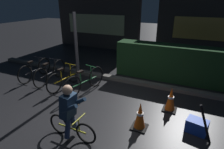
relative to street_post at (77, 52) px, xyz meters
The scene contains 15 objects.
ground_plane 2.16m from the street_post, 42.09° to the right, with size 40.00×40.00×0.00m, color black.
sidewalk_curb 2.02m from the street_post, 36.97° to the left, with size 12.00×0.24×0.12m, color #56544F.
hedge_row 3.70m from the street_post, 31.27° to the left, with size 4.80×0.70×1.28m, color #19381C.
storefront_left 5.80m from the street_post, 112.15° to the left, with size 5.18×0.54×4.35m.
storefront_right 7.41m from the street_post, 54.89° to the left, with size 5.81×0.54×4.56m.
street_post is the anchor object (origin of this frame).
parked_bike_leftmost 2.03m from the street_post, behind, with size 0.46×1.64×0.75m.
parked_bike_left_mid 1.40m from the street_post, behind, with size 0.46×1.71×0.79m.
parked_bike_center_left 0.97m from the street_post, 140.65° to the right, with size 0.46×1.64×0.76m.
parked_bike_center_right 0.99m from the street_post, 31.21° to the right, with size 0.50×1.70×0.80m.
traffic_cone_near 3.00m from the street_post, 27.00° to the right, with size 0.36×0.36×0.66m.
traffic_cone_far 3.20m from the street_post, ahead, with size 0.36×0.36×0.66m.
blue_crate 4.00m from the street_post, 13.49° to the right, with size 0.44×0.32×0.30m, color #193DB7.
cyclist 2.64m from the street_post, 58.95° to the right, with size 1.19×0.52×1.25m.
closed_umbrella 4.12m from the street_post, 16.52° to the right, with size 0.05×0.05×0.85m, color black.
Camera 1 is at (2.15, -3.61, 2.77)m, focal length 30.05 mm.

